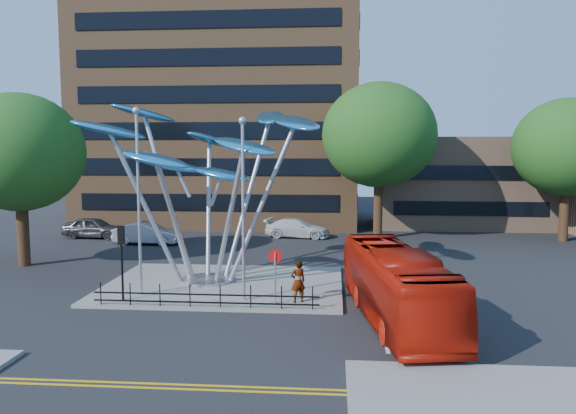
# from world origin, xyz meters

# --- Properties ---
(ground) EXTENTS (120.00, 120.00, 0.00)m
(ground) POSITION_xyz_m (0.00, 0.00, 0.00)
(ground) COLOR black
(ground) RESTS_ON ground
(traffic_island) EXTENTS (12.00, 9.00, 0.15)m
(traffic_island) POSITION_xyz_m (-1.00, 6.00, 0.07)
(traffic_island) COLOR slate
(traffic_island) RESTS_ON ground
(pavement_right) EXTENTS (12.00, 6.00, 0.15)m
(pavement_right) POSITION_xyz_m (11.00, -7.00, 0.07)
(pavement_right) COLOR slate
(pavement_right) RESTS_ON ground
(double_yellow_near) EXTENTS (40.00, 0.12, 0.01)m
(double_yellow_near) POSITION_xyz_m (0.00, -6.00, 0.01)
(double_yellow_near) COLOR gold
(double_yellow_near) RESTS_ON ground
(double_yellow_far) EXTENTS (40.00, 0.12, 0.01)m
(double_yellow_far) POSITION_xyz_m (0.00, -6.30, 0.01)
(double_yellow_far) COLOR gold
(double_yellow_far) RESTS_ON ground
(brick_tower) EXTENTS (25.00, 15.00, 30.00)m
(brick_tower) POSITION_xyz_m (-6.00, 32.00, 15.00)
(brick_tower) COLOR brown
(brick_tower) RESTS_ON ground
(low_building_near) EXTENTS (15.00, 8.00, 8.00)m
(low_building_near) POSITION_xyz_m (16.00, 30.00, 4.00)
(low_building_near) COLOR #A67E62
(low_building_near) RESTS_ON ground
(tree_right) EXTENTS (8.80, 8.80, 12.11)m
(tree_right) POSITION_xyz_m (8.00, 22.00, 8.04)
(tree_right) COLOR black
(tree_right) RESTS_ON ground
(tree_left) EXTENTS (7.60, 7.60, 10.32)m
(tree_left) POSITION_xyz_m (-14.00, 10.00, 6.79)
(tree_left) COLOR black
(tree_left) RESTS_ON ground
(tree_far) EXTENTS (8.00, 8.00, 10.81)m
(tree_far) POSITION_xyz_m (22.00, 22.00, 7.11)
(tree_far) COLOR black
(tree_far) RESTS_ON ground
(leaf_sculpture) EXTENTS (12.72, 9.54, 9.51)m
(leaf_sculpture) POSITION_xyz_m (-2.07, 6.68, 6.87)
(leaf_sculpture) COLOR #9EA0A5
(leaf_sculpture) RESTS_ON traffic_island
(street_lamp_left) EXTENTS (0.36, 0.36, 8.80)m
(street_lamp_left) POSITION_xyz_m (-4.50, 3.50, 5.36)
(street_lamp_left) COLOR #9EA0A5
(street_lamp_left) RESTS_ON traffic_island
(street_lamp_right) EXTENTS (0.36, 0.36, 8.30)m
(street_lamp_right) POSITION_xyz_m (0.50, 3.00, 5.09)
(street_lamp_right) COLOR #9EA0A5
(street_lamp_right) RESTS_ON traffic_island
(traffic_light_island) EXTENTS (0.28, 0.18, 3.42)m
(traffic_light_island) POSITION_xyz_m (-5.00, 2.50, 2.61)
(traffic_light_island) COLOR black
(traffic_light_island) RESTS_ON traffic_island
(no_entry_sign_island) EXTENTS (0.60, 0.10, 2.45)m
(no_entry_sign_island) POSITION_xyz_m (2.00, 2.52, 1.82)
(no_entry_sign_island) COLOR #9EA0A5
(no_entry_sign_island) RESTS_ON traffic_island
(pedestrian_railing_front) EXTENTS (10.00, 0.06, 1.00)m
(pedestrian_railing_front) POSITION_xyz_m (-1.00, 1.70, 0.55)
(pedestrian_railing_front) COLOR black
(pedestrian_railing_front) RESTS_ON traffic_island
(red_bus) EXTENTS (4.10, 11.01, 3.00)m
(red_bus) POSITION_xyz_m (7.13, 0.88, 1.50)
(red_bus) COLOR #AB1607
(red_bus) RESTS_ON ground
(pedestrian) EXTENTS (0.83, 0.72, 1.92)m
(pedestrian) POSITION_xyz_m (3.00, 2.78, 1.11)
(pedestrian) COLOR gray
(pedestrian) RESTS_ON traffic_island
(parked_car_left) EXTENTS (4.98, 2.33, 1.65)m
(parked_car_left) POSITION_xyz_m (-14.24, 20.45, 0.82)
(parked_car_left) COLOR #3A3C42
(parked_car_left) RESTS_ON ground
(parked_car_mid) EXTENTS (4.91, 1.83, 1.60)m
(parked_car_mid) POSITION_xyz_m (-9.13, 18.00, 0.80)
(parked_car_mid) COLOR #B7B8BF
(parked_car_mid) RESTS_ON ground
(parked_car_right) EXTENTS (5.34, 2.75, 1.48)m
(parked_car_right) POSITION_xyz_m (1.70, 22.02, 0.74)
(parked_car_right) COLOR silver
(parked_car_right) RESTS_ON ground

